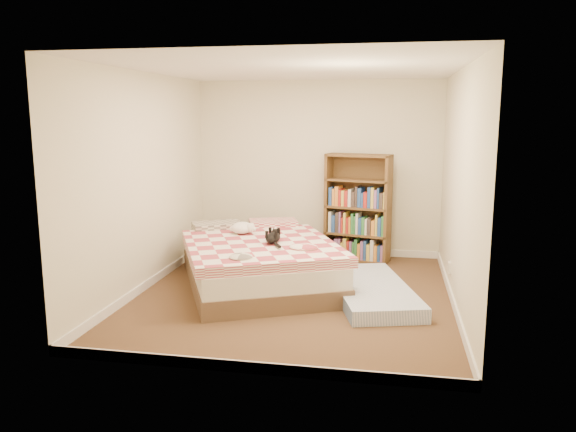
% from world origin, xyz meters
% --- Properties ---
extents(room, '(3.51, 4.01, 2.51)m').
position_xyz_m(room, '(0.00, 0.00, 1.20)').
color(room, '#47331E').
rests_on(room, ground).
extents(bed, '(2.42, 2.75, 0.61)m').
position_xyz_m(bed, '(-0.49, 0.38, 0.28)').
color(bed, brown).
rests_on(bed, room).
extents(bookshelf, '(0.96, 0.51, 1.49)m').
position_xyz_m(bookshelf, '(0.60, 1.73, 0.55)').
color(bookshelf, '#56361D').
rests_on(bookshelf, room).
extents(floor_mattress, '(1.23, 1.89, 0.16)m').
position_xyz_m(floor_mattress, '(0.86, 0.07, 0.08)').
color(floor_mattress, '#657EA8').
rests_on(floor_mattress, room).
extents(black_cat, '(0.20, 0.59, 0.14)m').
position_xyz_m(black_cat, '(-0.28, 0.24, 0.61)').
color(black_cat, black).
rests_on(black_cat, bed).
extents(white_dog, '(0.37, 0.39, 0.15)m').
position_xyz_m(white_dog, '(-0.76, 0.63, 0.62)').
color(white_dog, white).
rests_on(white_dog, bed).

